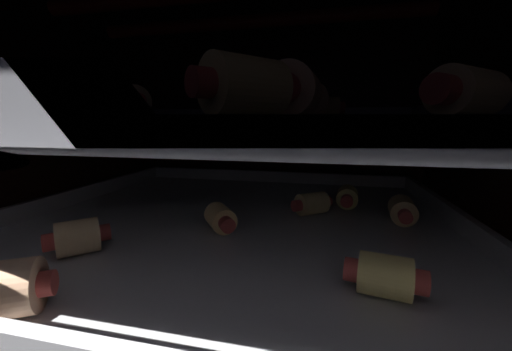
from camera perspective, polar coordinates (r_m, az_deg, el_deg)
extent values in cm
cube|color=black|center=(38.78, -3.67, -26.07)|extent=(54.04, 52.31, 1.20)
cube|color=black|center=(56.29, 3.48, 6.18)|extent=(54.04, 1.20, 36.62)
cube|color=black|center=(46.53, -37.07, 3.21)|extent=(1.20, 49.91, 36.62)
cylinder|color=maroon|center=(41.87, -0.33, 27.44)|extent=(41.31, 1.67, 1.67)
cylinder|color=slate|center=(46.20, -34.35, -5.89)|extent=(0.62, 48.91, 0.62)
cylinder|color=slate|center=(35.46, 38.06, -10.85)|extent=(0.62, 48.91, 0.62)
cylinder|color=slate|center=(19.94, -18.86, -25.48)|extent=(48.58, 0.62, 0.62)
cylinder|color=slate|center=(23.97, -11.74, -18.54)|extent=(48.58, 0.62, 0.62)
cylinder|color=slate|center=(28.47, -7.11, -13.54)|extent=(48.58, 0.62, 0.62)
cylinder|color=slate|center=(33.25, -3.90, -9.88)|extent=(48.58, 0.62, 0.62)
cylinder|color=slate|center=(38.20, -1.56, -7.14)|extent=(48.58, 0.62, 0.62)
cylinder|color=slate|center=(43.27, 0.22, -5.03)|extent=(48.58, 0.62, 0.62)
cylinder|color=slate|center=(48.42, 1.61, -3.36)|extent=(48.58, 0.62, 0.62)
cylinder|color=slate|center=(53.63, 2.73, -2.01)|extent=(48.58, 0.62, 0.62)
cube|color=silver|center=(33.04, -3.92, -8.88)|extent=(45.64, 42.88, 0.62)
cube|color=silver|center=(52.58, 2.62, -0.19)|extent=(45.64, 0.80, 1.86)
cube|color=silver|center=(44.42, -32.94, -3.85)|extent=(0.80, 42.88, 1.86)
cube|color=silver|center=(34.12, 35.55, -8.03)|extent=(0.80, 42.88, 1.86)
cylinder|color=#E0C27D|center=(34.92, 10.67, -5.29)|extent=(4.16, 4.03, 2.50)
cylinder|color=#B23D38|center=(33.76, 7.81, -5.75)|extent=(1.45, 1.52, 1.28)
cylinder|color=#B23D38|center=(36.17, 13.33, -4.84)|extent=(1.45, 1.52, 1.28)
cylinder|color=#EABF85|center=(28.25, -30.95, -10.09)|extent=(4.13, 4.14, 2.82)
cylinder|color=#B23D38|center=(28.30, -34.92, -10.47)|extent=(1.58, 1.57, 1.38)
cylinder|color=#B23D38|center=(28.34, -27.00, -9.67)|extent=(1.58, 1.57, 1.38)
cylinder|color=#E1C86F|center=(20.67, 23.41, -17.21)|extent=(3.46, 3.11, 2.60)
cylinder|color=#B23D38|center=(20.71, 17.79, -16.78)|extent=(1.11, 1.61, 1.48)
cylinder|color=#B23D38|center=(20.82, 29.02, -17.48)|extent=(1.11, 1.61, 1.48)
cylinder|color=#E6BA73|center=(29.67, -6.84, -8.06)|extent=(3.87, 4.04, 2.45)
cylinder|color=#B23D38|center=(31.61, -7.94, -6.92)|extent=(1.73, 1.65, 1.39)
cylinder|color=#B23D38|center=(27.74, -5.58, -9.36)|extent=(1.73, 1.65, 1.39)
cylinder|color=#E3BE7F|center=(35.24, 26.24, -5.95)|extent=(3.02, 3.70, 2.64)
cylinder|color=#B23D38|center=(37.43, 25.85, -5.00)|extent=(1.41, 1.31, 1.29)
cylinder|color=#B23D38|center=(33.06, 26.68, -7.02)|extent=(1.41, 1.31, 1.29)
cylinder|color=#D3C872|center=(38.80, 17.08, -3.93)|extent=(2.84, 3.11, 2.58)
cylinder|color=#B23D38|center=(36.85, 17.00, -4.68)|extent=(1.52, 1.27, 1.42)
cylinder|color=#B23D38|center=(40.75, 17.15, -3.26)|extent=(1.52, 1.27, 1.42)
cylinder|color=#EAB086|center=(21.99, -39.89, -16.34)|extent=(4.21, 4.25, 3.15)
cylinder|color=#B23D38|center=(21.37, -35.06, -16.54)|extent=(1.36, 1.61, 1.45)
cylinder|color=slate|center=(44.76, -35.69, 6.82)|extent=(0.76, 48.91, 0.76)
cylinder|color=slate|center=(33.56, 40.01, 5.78)|extent=(0.76, 48.91, 0.76)
cylinder|color=slate|center=(11.89, -36.86, 2.07)|extent=(48.58, 0.76, 0.76)
cylinder|color=slate|center=(15.13, -24.05, 4.60)|extent=(48.58, 0.76, 0.76)
cylinder|color=slate|center=(18.87, -15.99, 6.07)|extent=(48.58, 0.76, 0.76)
cylinder|color=slate|center=(22.86, -10.64, 6.98)|extent=(48.58, 0.76, 0.76)
cylinder|color=slate|center=(27.00, -6.89, 7.58)|extent=(48.58, 0.76, 0.76)
cylinder|color=slate|center=(31.22, -4.14, 8.00)|extent=(48.58, 0.76, 0.76)
cylinder|color=slate|center=(35.49, -2.04, 8.31)|extent=(48.58, 0.76, 0.76)
cylinder|color=slate|center=(39.81, -0.40, 8.54)|extent=(48.58, 0.76, 0.76)
cylinder|color=slate|center=(44.15, 0.93, 8.72)|extent=(48.58, 0.76, 0.76)
cylinder|color=slate|center=(48.51, 2.02, 8.87)|extent=(48.58, 0.76, 0.76)
cylinder|color=slate|center=(52.88, 2.92, 8.99)|extent=(48.58, 0.76, 0.76)
cube|color=gray|center=(31.19, -4.16, 9.74)|extent=(45.64, 42.88, 1.14)
cube|color=gray|center=(12.67, -33.93, 13.97)|extent=(45.64, 0.80, 1.88)
cube|color=gray|center=(51.70, 2.72, 11.68)|extent=(45.64, 0.80, 1.88)
cube|color=gray|center=(43.38, -34.37, 10.17)|extent=(0.80, 42.88, 1.88)
cube|color=gray|center=(32.75, 37.57, 10.33)|extent=(0.80, 42.88, 1.88)
cylinder|color=#DAC783|center=(18.81, 35.37, 12.90)|extent=(4.53, 4.50, 2.41)
cylinder|color=#B23D38|center=(21.11, 38.12, 12.12)|extent=(1.73, 1.74, 1.42)
cylinder|color=#B23D38|center=(16.56, 31.83, 13.84)|extent=(1.73, 1.74, 1.42)
cylinder|color=#EBB882|center=(30.50, -37.28, 11.39)|extent=(3.01, 2.96, 2.80)
cylinder|color=#B23D38|center=(29.27, -34.88, 11.77)|extent=(0.72, 1.45, 1.42)
cylinder|color=#B23D38|center=(31.78, -39.49, 11.02)|extent=(0.72, 1.45, 1.42)
cylinder|color=#DFB580|center=(18.81, 7.15, 15.74)|extent=(3.44, 3.91, 3.10)
cylinder|color=#B23D38|center=(16.71, 5.65, 16.45)|extent=(1.66, 0.83, 1.60)
cylinder|color=#B23D38|center=(20.91, 8.34, 15.16)|extent=(1.66, 0.83, 1.60)
cylinder|color=#EBBC84|center=(28.97, 8.82, 14.02)|extent=(4.87, 4.86, 3.33)
cylinder|color=#B23D38|center=(30.42, 12.12, 13.74)|extent=(1.77, 1.80, 1.67)
cylinder|color=#B23D38|center=(27.63, 5.18, 14.28)|extent=(1.77, 1.80, 1.67)
cylinder|color=#E9C777|center=(35.78, 12.25, 12.53)|extent=(4.31, 3.05, 2.50)
cylinder|color=#B23D38|center=(35.55, 8.42, 12.67)|extent=(0.89, 1.50, 1.41)
cylinder|color=#B23D38|center=(36.17, 16.01, 12.35)|extent=(0.89, 1.50, 1.41)
cylinder|color=#D9C875|center=(15.23, -2.17, 16.69)|extent=(4.65, 4.80, 2.89)
cylinder|color=#B23D38|center=(13.94, -10.47, 17.12)|extent=(1.68, 1.61, 1.38)
cylinder|color=#B23D38|center=(16.76, 4.68, 16.09)|extent=(1.68, 1.61, 1.38)
cylinder|color=#D5C47B|center=(26.94, -22.80, 12.82)|extent=(3.85, 3.83, 2.56)
cylinder|color=#B23D38|center=(28.81, -23.63, 12.55)|extent=(1.52, 1.54, 1.20)
cylinder|color=#B23D38|center=(25.07, -21.86, 13.12)|extent=(1.52, 1.54, 1.20)
cylinder|color=#D6B480|center=(42.07, -26.30, 11.90)|extent=(4.68, 4.41, 3.28)
cylinder|color=#B23D38|center=(42.87, -29.50, 11.58)|extent=(1.68, 1.92, 1.60)
cylinder|color=#B23D38|center=(41.40, -22.98, 12.18)|extent=(1.68, 1.92, 1.60)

